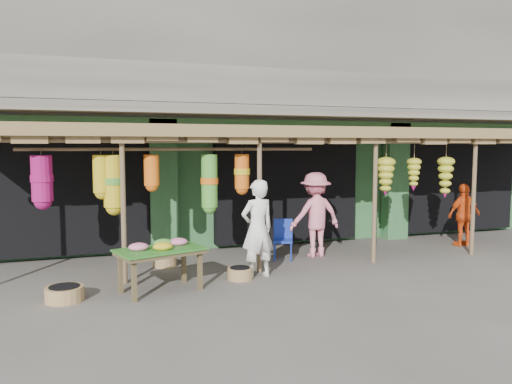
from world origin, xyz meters
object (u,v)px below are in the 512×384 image
object	(u,v)px
flower_table	(161,251)
person_front	(257,229)
blue_chair	(283,237)
person_shopper	(315,215)
person_vendor	(464,215)

from	to	relation	value
flower_table	person_front	world-z (taller)	person_front
blue_chair	person_front	bearing A→B (deg)	-106.12
blue_chair	person_front	distance (m)	1.66
person_front	person_shopper	xyz separation A→B (m)	(1.76, 1.28, 0.02)
flower_table	person_shopper	size ratio (longest dim) A/B	0.86
blue_chair	person_shopper	world-z (taller)	person_shopper
blue_chair	person_vendor	distance (m)	4.67
blue_chair	person_vendor	size ratio (longest dim) A/B	0.56
person_front	person_vendor	distance (m)	5.78
blue_chair	flower_table	bearing A→B (deg)	-128.18
person_vendor	person_front	bearing A→B (deg)	11.18
flower_table	person_vendor	bearing A→B (deg)	-5.91
flower_table	person_front	size ratio (longest dim) A/B	0.88
person_front	person_vendor	bearing A→B (deg)	179.02
person_front	person_vendor	size ratio (longest dim) A/B	1.19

